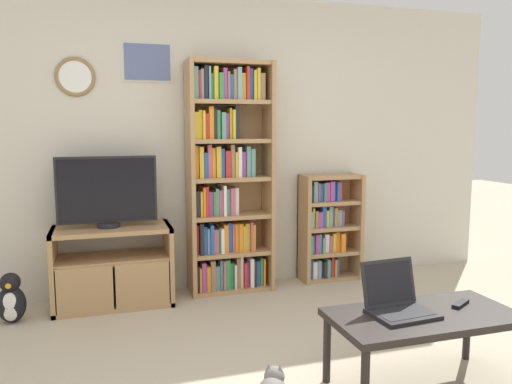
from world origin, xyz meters
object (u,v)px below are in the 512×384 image
object	(u,v)px
tv_stand	(113,266)
laptop	(397,300)
penguin_figurine	(11,300)
television	(107,191)
bookshelf_short	(327,228)
coffee_table	(424,321)
bookshelf_tall	(226,181)
remote_near_laptop	(461,304)

from	to	relation	value
tv_stand	laptop	world-z (taller)	laptop
laptop	penguin_figurine	world-z (taller)	laptop
tv_stand	penguin_figurine	distance (m)	0.77
television	bookshelf_short	size ratio (longest dim) A/B	0.77
penguin_figurine	coffee_table	bearing A→B (deg)	-35.90
bookshelf_tall	coffee_table	world-z (taller)	bookshelf_tall
bookshelf_tall	laptop	size ratio (longest dim) A/B	5.55
coffee_table	penguin_figurine	world-z (taller)	coffee_table
bookshelf_short	coffee_table	bearing A→B (deg)	-99.94
bookshelf_tall	coffee_table	bearing A→B (deg)	-72.09
remote_near_laptop	penguin_figurine	size ratio (longest dim) A/B	0.42
laptop	television	bearing A→B (deg)	125.29
tv_stand	television	world-z (taller)	television
television	remote_near_laptop	xyz separation A→B (m)	(1.92, -1.83, -0.50)
tv_stand	television	bearing A→B (deg)	148.94
television	penguin_figurine	distance (m)	1.06
bookshelf_tall	coffee_table	size ratio (longest dim) A/B	1.92
television	remote_near_laptop	size ratio (longest dim) A/B	4.86
laptop	penguin_figurine	distance (m)	2.78
remote_near_laptop	coffee_table	bearing A→B (deg)	-111.05
bookshelf_short	remote_near_laptop	distance (m)	1.96
laptop	remote_near_laptop	xyz separation A→B (m)	(0.41, -0.02, -0.06)
television	tv_stand	bearing A→B (deg)	-31.06
television	laptop	xyz separation A→B (m)	(1.50, -1.82, -0.44)
tv_stand	penguin_figurine	world-z (taller)	tv_stand
laptop	coffee_table	bearing A→B (deg)	-28.51
coffee_table	penguin_figurine	distance (m)	2.92
bookshelf_tall	laptop	xyz separation A→B (m)	(0.50, -1.91, -0.48)
tv_stand	remote_near_laptop	size ratio (longest dim) A/B	5.87
tv_stand	bookshelf_tall	xyz separation A→B (m)	(0.98, 0.11, 0.66)
bookshelf_short	laptop	distance (m)	2.00
remote_near_laptop	penguin_figurine	world-z (taller)	remote_near_laptop
coffee_table	laptop	size ratio (longest dim) A/B	2.90
coffee_table	laptop	xyz separation A→B (m)	(-0.14, 0.06, 0.11)
tv_stand	bookshelf_short	size ratio (longest dim) A/B	0.93
tv_stand	remote_near_laptop	distance (m)	2.63
bookshelf_short	coffee_table	distance (m)	2.04
bookshelf_tall	laptop	world-z (taller)	bookshelf_tall
tv_stand	penguin_figurine	bearing A→B (deg)	-167.82
coffee_table	laptop	bearing A→B (deg)	155.74
tv_stand	laptop	bearing A→B (deg)	-50.68
coffee_table	remote_near_laptop	world-z (taller)	remote_near_laptop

